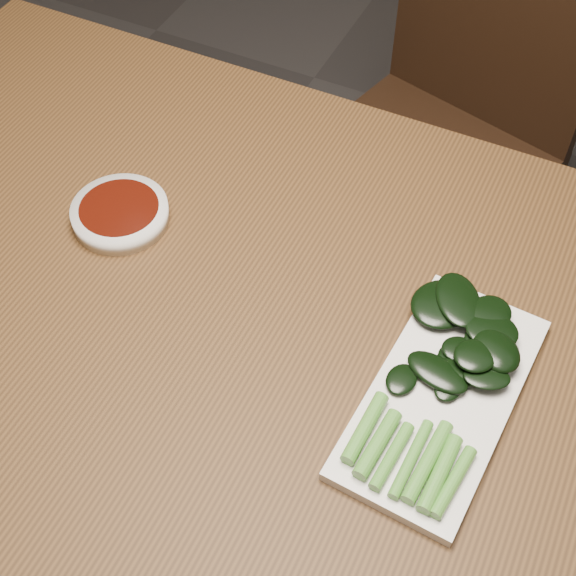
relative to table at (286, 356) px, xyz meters
The scene contains 6 objects.
ground 0.68m from the table, ahead, with size 6.00×6.00×0.00m, color #2F2C2C.
table is the anchor object (origin of this frame).
chair_far 0.74m from the table, 90.58° to the left, with size 0.50×0.50×0.89m.
sauce_bowl 0.28m from the table, 168.64° to the left, with size 0.12×0.12×0.02m.
serving_plate 0.21m from the table, ahead, with size 0.16×0.30×0.01m.
gai_lan 0.21m from the table, ahead, with size 0.16×0.30×0.02m.
Camera 1 is at (0.24, -0.49, 1.50)m, focal length 50.00 mm.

